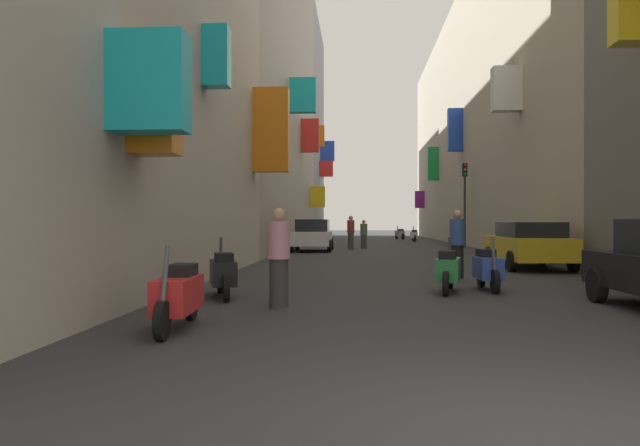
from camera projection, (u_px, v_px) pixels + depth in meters
name	position (u px, v px, depth m)	size (l,w,h in m)	color
ground_plane	(382.00, 247.00, 33.65)	(140.00, 140.00, 0.00)	#2D2D30
building_left_mid_a	(247.00, 80.00, 35.52)	(7.40, 27.21, 19.81)	gray
building_left_mid_b	(288.00, 131.00, 56.59)	(7.38, 15.01, 20.26)	gray
building_right_mid_b	(498.00, 123.00, 39.89)	(7.11, 46.48, 16.10)	#BCB29E
parked_car_white	(313.00, 235.00, 29.18)	(1.94, 3.95, 1.55)	white
parked_car_yellow	(528.00, 244.00, 18.29)	(1.90, 4.37, 1.42)	gold
scooter_blue	(488.00, 268.00, 12.40)	(0.45, 1.77, 1.13)	#2D4CAD
scooter_red	(178.00, 294.00, 7.87)	(0.49, 1.99, 1.13)	red
scooter_silver	(400.00, 234.00, 49.43)	(0.76, 1.93, 1.13)	#ADADB2
scooter_white	(414.00, 235.00, 43.86)	(0.45, 1.88, 1.13)	silver
scooter_black	(223.00, 273.00, 11.23)	(0.76, 1.83, 1.13)	black
scooter_green	(448.00, 270.00, 12.01)	(0.66, 1.79, 1.13)	#287F3D
pedestrian_crossing	(351.00, 232.00, 30.99)	(0.53, 0.53, 1.76)	#3F3F3F
pedestrian_near_left	(457.00, 244.00, 15.06)	(0.47, 0.47, 1.72)	black
pedestrian_near_right	(279.00, 258.00, 9.96)	(0.52, 0.52, 1.66)	#363636
pedestrian_mid_street	(364.00, 235.00, 31.72)	(0.53, 0.53, 1.54)	#3E3E3E
traffic_light_near_corner	(465.00, 191.00, 33.14)	(0.26, 0.34, 4.71)	#2D2D2D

